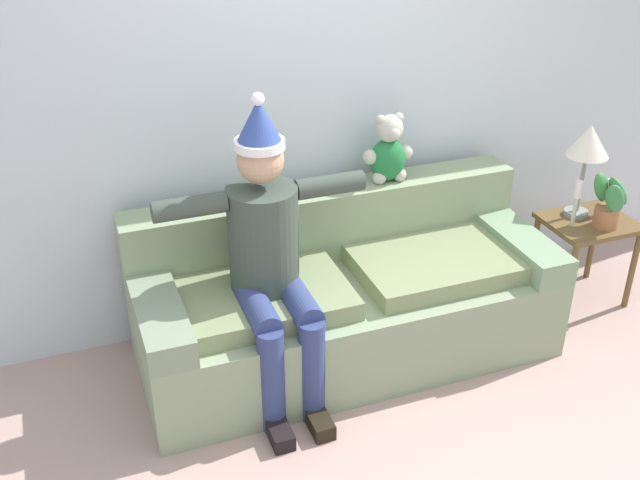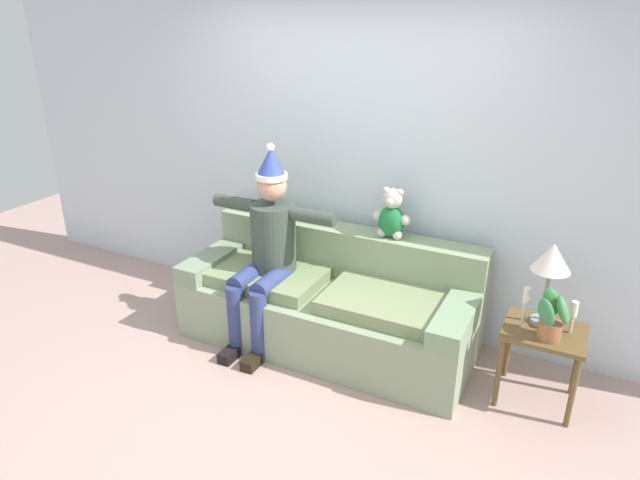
% 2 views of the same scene
% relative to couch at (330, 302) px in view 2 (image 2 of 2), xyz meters
% --- Properties ---
extents(ground_plane, '(10.00, 10.00, 0.00)m').
position_rel_couch_xyz_m(ground_plane, '(0.00, -1.02, -0.33)').
color(ground_plane, tan).
extents(back_wall, '(7.00, 0.10, 2.70)m').
position_rel_couch_xyz_m(back_wall, '(0.00, 0.53, 1.02)').
color(back_wall, silver).
rests_on(back_wall, ground_plane).
extents(couch, '(2.19, 0.89, 0.84)m').
position_rel_couch_xyz_m(couch, '(0.00, 0.00, 0.00)').
color(couch, gray).
rests_on(couch, ground_plane).
extents(person_seated, '(1.02, 0.77, 1.53)m').
position_rel_couch_xyz_m(person_seated, '(-0.45, -0.16, 0.45)').
color(person_seated, '#3C473E').
rests_on(person_seated, ground_plane).
extents(teddy_bear, '(0.29, 0.17, 0.38)m').
position_rel_couch_xyz_m(teddy_bear, '(0.36, 0.27, 0.68)').
color(teddy_bear, '#20753A').
rests_on(teddy_bear, couch).
extents(side_table, '(0.50, 0.42, 0.53)m').
position_rel_couch_xyz_m(side_table, '(1.53, -0.03, 0.11)').
color(side_table, brown).
rests_on(side_table, ground_plane).
extents(table_lamp, '(0.24, 0.24, 0.56)m').
position_rel_couch_xyz_m(table_lamp, '(1.49, 0.05, 0.64)').
color(table_lamp, gray).
rests_on(table_lamp, side_table).
extents(potted_plant, '(0.23, 0.24, 0.33)m').
position_rel_couch_xyz_m(potted_plant, '(1.55, -0.13, 0.35)').
color(potted_plant, '#A1633E').
rests_on(potted_plant, side_table).
extents(candle_tall, '(0.04, 0.04, 0.28)m').
position_rel_couch_xyz_m(candle_tall, '(1.39, -0.05, 0.38)').
color(candle_tall, beige).
rests_on(candle_tall, side_table).
extents(candle_short, '(0.04, 0.04, 0.22)m').
position_rel_couch_xyz_m(candle_short, '(1.67, 0.01, 0.34)').
color(candle_short, beige).
rests_on(candle_short, side_table).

